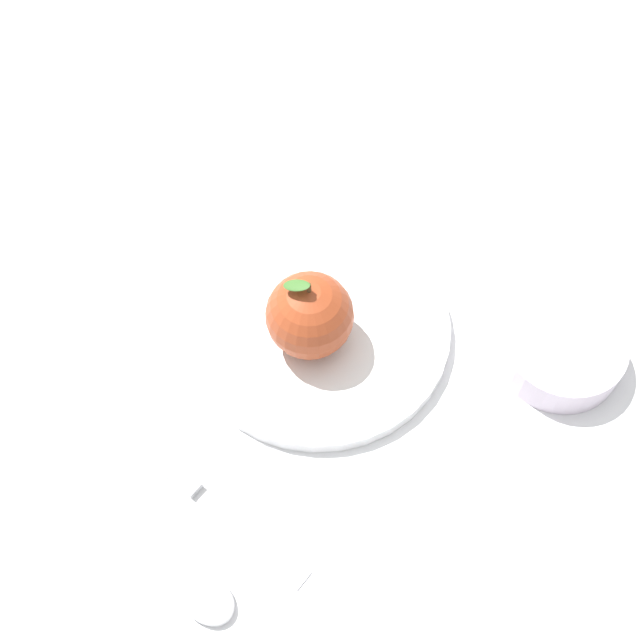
% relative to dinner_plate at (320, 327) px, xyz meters
% --- Properties ---
extents(ground_plane, '(2.40, 2.40, 0.00)m').
position_rel_dinner_plate_xyz_m(ground_plane, '(0.00, 0.04, -0.01)').
color(ground_plane, silver).
extents(dinner_plate, '(0.24, 0.24, 0.01)m').
position_rel_dinner_plate_xyz_m(dinner_plate, '(0.00, 0.00, 0.00)').
color(dinner_plate, white).
rests_on(dinner_plate, ground_plane).
extents(apple, '(0.08, 0.08, 0.09)m').
position_rel_dinner_plate_xyz_m(apple, '(0.01, 0.02, 0.04)').
color(apple, '#9E3D1E').
rests_on(apple, dinner_plate).
extents(side_bowl, '(0.11, 0.11, 0.03)m').
position_rel_dinner_plate_xyz_m(side_bowl, '(-0.21, 0.02, 0.01)').
color(side_bowl, silver).
rests_on(side_bowl, ground_plane).
extents(knife, '(0.17, 0.13, 0.01)m').
position_rel_dinner_plate_xyz_m(knife, '(0.10, 0.15, -0.00)').
color(knife, silver).
rests_on(knife, ground_plane).
extents(spoon, '(0.14, 0.11, 0.01)m').
position_rel_dinner_plate_xyz_m(spoon, '(0.09, 0.23, -0.00)').
color(spoon, silver).
rests_on(spoon, ground_plane).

